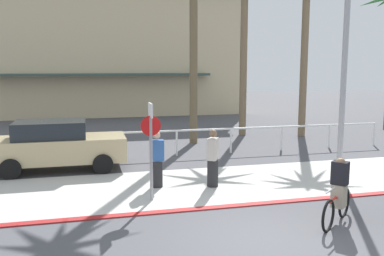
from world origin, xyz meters
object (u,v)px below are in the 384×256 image
at_px(palm_tree_3, 244,17).
at_px(cyclist_red_0, 338,192).
at_px(pedestrian_0, 157,162).
at_px(pedestrian_1, 213,161).
at_px(stop_sign_bike_lane, 151,138).
at_px(car_tan_1, 57,145).
at_px(streetlight_curb, 350,41).
at_px(palm_tree_4, 306,11).

relative_size(palm_tree_3, cyclist_red_0, 5.30).
bearing_deg(pedestrian_0, pedestrian_1, -12.34).
bearing_deg(cyclist_red_0, palm_tree_3, 78.95).
relative_size(pedestrian_0, pedestrian_1, 0.97).
xyz_separation_m(stop_sign_bike_lane, car_tan_1, (-2.59, 4.04, -0.81)).
xyz_separation_m(palm_tree_3, cyclist_red_0, (-2.35, -12.06, -5.26)).
relative_size(streetlight_curb, palm_tree_4, 0.92).
bearing_deg(stop_sign_bike_lane, pedestrian_0, 73.81).
xyz_separation_m(cyclist_red_0, pedestrian_0, (-3.47, 3.71, 0.06)).
bearing_deg(car_tan_1, stop_sign_bike_lane, -57.31).
height_order(car_tan_1, cyclist_red_0, car_tan_1).
height_order(stop_sign_bike_lane, pedestrian_0, stop_sign_bike_lane).
xyz_separation_m(streetlight_curb, pedestrian_0, (-6.01, 0.19, -3.52)).
height_order(stop_sign_bike_lane, pedestrian_1, stop_sign_bike_lane).
distance_m(stop_sign_bike_lane, streetlight_curb, 6.93).
bearing_deg(palm_tree_4, car_tan_1, -158.94).
relative_size(cyclist_red_0, pedestrian_0, 0.91).
height_order(palm_tree_4, cyclist_red_0, palm_tree_4).
relative_size(palm_tree_4, cyclist_red_0, 5.42).
xyz_separation_m(stop_sign_bike_lane, streetlight_curb, (6.35, 0.98, 2.60)).
bearing_deg(cyclist_red_0, pedestrian_1, 119.36).
height_order(car_tan_1, pedestrian_1, pedestrian_1).
xyz_separation_m(palm_tree_3, car_tan_1, (-8.75, -5.48, -5.09)).
bearing_deg(palm_tree_4, palm_tree_3, 160.78).
xyz_separation_m(streetlight_curb, pedestrian_1, (-4.43, -0.16, -3.49)).
distance_m(streetlight_curb, cyclist_red_0, 5.63).
bearing_deg(palm_tree_4, cyclist_red_0, -115.28).
height_order(stop_sign_bike_lane, cyclist_red_0, stop_sign_bike_lane).
relative_size(stop_sign_bike_lane, pedestrian_1, 1.51).
distance_m(car_tan_1, pedestrian_1, 5.53).
height_order(pedestrian_0, pedestrian_1, pedestrian_1).
xyz_separation_m(stop_sign_bike_lane, pedestrian_0, (0.34, 1.17, -0.92)).
bearing_deg(palm_tree_4, pedestrian_1, -132.79).
bearing_deg(pedestrian_1, streetlight_curb, 2.06).
relative_size(streetlight_curb, cyclist_red_0, 5.00).
bearing_deg(car_tan_1, palm_tree_4, 21.06).
xyz_separation_m(palm_tree_4, car_tan_1, (-11.62, -4.48, -5.35)).
bearing_deg(streetlight_curb, palm_tree_3, 91.23).
bearing_deg(palm_tree_3, palm_tree_4, -19.22).
bearing_deg(cyclist_red_0, stop_sign_bike_lane, 146.23).
relative_size(palm_tree_3, palm_tree_4, 0.98).
distance_m(palm_tree_3, car_tan_1, 11.51).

